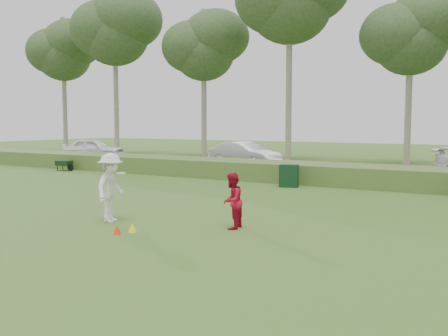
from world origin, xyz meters
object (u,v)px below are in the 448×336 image
Objects in this scene: cone_orange at (117,230)px; car_mid at (245,155)px; utility_cabinet at (289,176)px; car_left at (94,149)px; player_white at (111,188)px; player_red at (232,201)px; cone_yellow at (132,228)px.

car_mid is (-6.02, 17.80, 0.75)m from cone_orange.
car_left is (-19.74, 7.56, 0.35)m from utility_cabinet.
car_mid is (13.75, -0.69, 0.01)m from car_left.
player_white is at bearing -151.63° from car_mid.
utility_cabinet is (-2.23, 8.84, -0.26)m from player_red.
car_left is (-18.50, 17.36, -0.14)m from player_white.
player_red is 6.35× the size of cone_yellow.
player_white reaches higher than car_mid.
player_red reaches higher than utility_cabinet.
utility_cabinet is at bearing -22.94° from player_white.
car_mid is (-5.98, 6.86, 0.36)m from utility_cabinet.
car_left is at bearing 137.78° from cone_yellow.
car_mid is (-4.75, 16.66, -0.13)m from player_white.
cone_yellow is (-2.01, -1.71, -0.64)m from player_red.
cone_orange is 0.42m from cone_yellow.
player_white reaches higher than car_left.
car_left is (-19.96, 18.11, 0.73)m from cone_yellow.
cone_orange is 10.94m from utility_cabinet.
cone_yellow is 0.24× the size of utility_cabinet.
utility_cabinet is 0.21× the size of car_mid.
car_left is at bearing 146.72° from utility_cabinet.
player_white is 3.60m from player_red.
utility_cabinet is (1.23, 9.80, -0.49)m from player_white.
cone_orange is at bearing -147.36° from player_white.
cone_orange is 0.05× the size of car_mid.
player_white reaches higher than utility_cabinet.
player_red is at bearing -88.20° from utility_cabinet.
player_white is 1.31× the size of player_red.
car_mid is at bearing 108.70° from cone_orange.
cone_orange is at bearing -102.13° from utility_cabinet.
utility_cabinet reaches higher than cone_yellow.
car_left is at bearing -135.78° from player_red.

